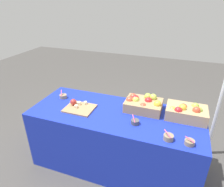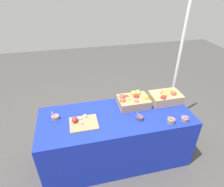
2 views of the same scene
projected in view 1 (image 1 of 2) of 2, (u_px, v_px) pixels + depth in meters
name	position (u px, v px, depth m)	size (l,w,h in m)	color
ground_plane	(115.00, 162.00, 2.51)	(10.00, 10.00, 0.00)	#474442
table	(115.00, 139.00, 2.34)	(1.90, 0.76, 0.74)	#192DB7
apple_crate_left	(186.00, 112.00, 2.05)	(0.41, 0.27, 0.17)	tan
apple_crate_middle	(143.00, 104.00, 2.21)	(0.40, 0.29, 0.17)	tan
cutting_board_front	(78.00, 107.00, 2.25)	(0.32, 0.27, 0.09)	tan
sample_bowl_near	(189.00, 142.00, 1.70)	(0.09, 0.09, 0.09)	gray
sample_bowl_mid	(168.00, 137.00, 1.76)	(0.09, 0.09, 0.10)	gray
sample_bowl_far	(135.00, 122.00, 1.97)	(0.08, 0.08, 0.10)	#4C4C51
sample_bowl_extra	(63.00, 96.00, 2.48)	(0.09, 0.09, 0.10)	gray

